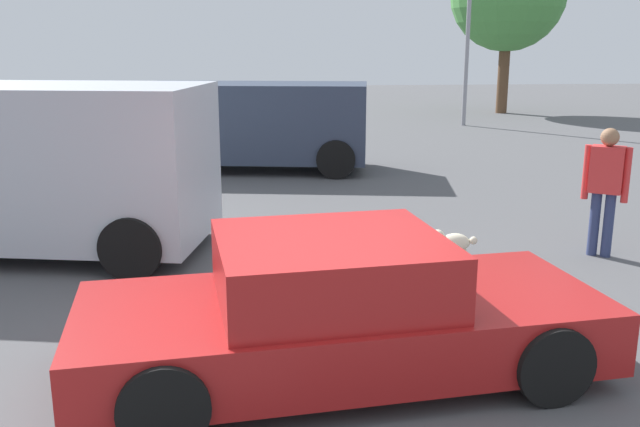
{
  "coord_description": "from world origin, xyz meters",
  "views": [
    {
      "loc": [
        -0.34,
        -5.27,
        2.73
      ],
      "look_at": [
        0.34,
        2.06,
        0.9
      ],
      "focal_mm": 38.8,
      "sensor_mm": 36.0,
      "label": 1
    }
  ],
  "objects_px": {
    "suv_dark": "(255,123)",
    "pedestrian": "(606,181)",
    "dog": "(452,242)",
    "sedan_foreground": "(339,312)",
    "van_white": "(10,163)"
  },
  "relations": [
    {
      "from": "sedan_foreground",
      "to": "dog",
      "type": "bearing_deg",
      "value": 51.61
    },
    {
      "from": "van_white",
      "to": "pedestrian",
      "type": "relative_size",
      "value": 3.24
    },
    {
      "from": "sedan_foreground",
      "to": "suv_dark",
      "type": "bearing_deg",
      "value": 86.95
    },
    {
      "from": "van_white",
      "to": "pedestrian",
      "type": "bearing_deg",
      "value": 3.52
    },
    {
      "from": "suv_dark",
      "to": "pedestrian",
      "type": "bearing_deg",
      "value": 132.68
    },
    {
      "from": "dog",
      "to": "van_white",
      "type": "height_order",
      "value": "van_white"
    },
    {
      "from": "van_white",
      "to": "suv_dark",
      "type": "xyz_separation_m",
      "value": [
        3.2,
        5.8,
        -0.16
      ]
    },
    {
      "from": "sedan_foreground",
      "to": "suv_dark",
      "type": "relative_size",
      "value": 0.89
    },
    {
      "from": "dog",
      "to": "suv_dark",
      "type": "relative_size",
      "value": 0.12
    },
    {
      "from": "sedan_foreground",
      "to": "pedestrian",
      "type": "bearing_deg",
      "value": 31.18
    },
    {
      "from": "van_white",
      "to": "dog",
      "type": "bearing_deg",
      "value": 0.95
    },
    {
      "from": "dog",
      "to": "pedestrian",
      "type": "height_order",
      "value": "pedestrian"
    },
    {
      "from": "van_white",
      "to": "pedestrian",
      "type": "xyz_separation_m",
      "value": [
        7.67,
        -0.97,
        -0.19
      ]
    },
    {
      "from": "dog",
      "to": "pedestrian",
      "type": "bearing_deg",
      "value": -163.84
    },
    {
      "from": "pedestrian",
      "to": "van_white",
      "type": "bearing_deg",
      "value": -63.25
    }
  ]
}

